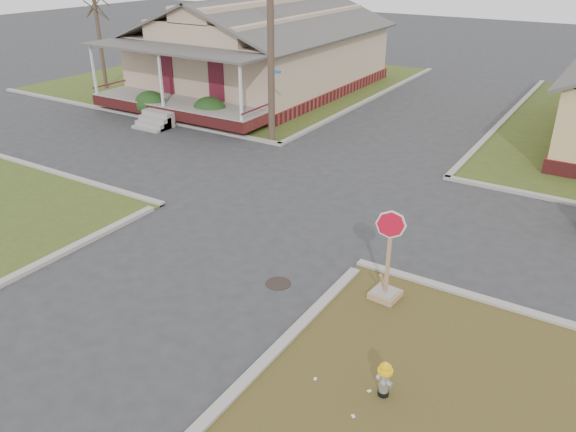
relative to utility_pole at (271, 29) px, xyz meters
The scene contains 11 objects.
ground 10.89m from the utility_pole, 64.74° to the right, with size 120.00×120.00×0.00m, color #2D2D30.
verge_far_left 13.48m from the utility_pole, 134.04° to the left, with size 19.00×19.00×0.05m, color #394C1B.
curbs 7.39m from the utility_pole, 42.88° to the right, with size 80.00×40.00×0.12m, color #9B968C, non-canonical shape.
manhole 12.29m from the utility_pole, 55.75° to the right, with size 0.64×0.64×0.01m, color black.
corner_house 9.99m from the utility_pole, 126.69° to the left, with size 10.10×15.50×5.30m.
utility_pole is the anchor object (origin of this frame).
tree_far_left 14.31m from the utility_pole, 167.34° to the left, with size 0.22×0.22×4.90m, color #3F2E24.
fire_hydrant 16.03m from the utility_pole, 48.82° to the right, with size 0.28×0.28×0.76m.
stop_sign 13.08m from the utility_pole, 43.99° to the right, with size 0.65×0.64×2.30m.
hedge_left 8.16m from the utility_pole, behind, with size 1.56×1.28×1.19m, color #1A3B15.
hedge_right 5.62m from the utility_pole, behind, with size 1.57×1.29×1.20m, color #1A3B15.
Camera 1 is at (8.71, -10.47, 7.61)m, focal length 35.00 mm.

